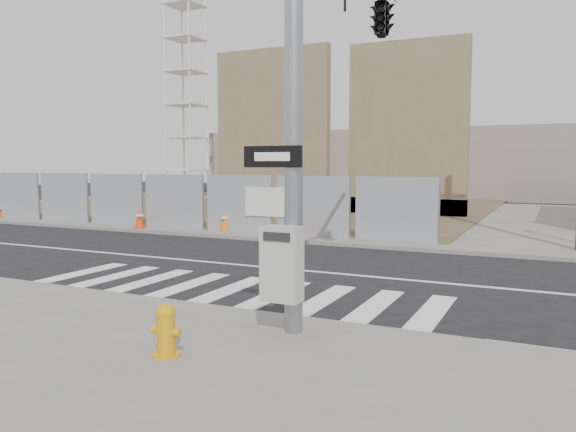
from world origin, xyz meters
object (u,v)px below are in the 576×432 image
at_px(crane_tower, 186,57).
at_px(traffic_cone_d, 298,226).
at_px(signal_pole, 358,38).
at_px(fire_hydrant, 166,330).
at_px(traffic_cone_c, 225,221).
at_px(traffic_cone_b, 139,218).

xyz_separation_m(crane_tower, traffic_cone_d, (13.32, -12.52, -8.53)).
height_order(signal_pole, fire_hydrant, signal_pole).
distance_m(signal_pole, fire_hydrant, 6.24).
relative_size(fire_hydrant, traffic_cone_c, 0.89).
bearing_deg(fire_hydrant, traffic_cone_b, 123.85).
relative_size(crane_tower, fire_hydrant, 26.95).
bearing_deg(fire_hydrant, signal_pole, 69.36).
xyz_separation_m(signal_pole, traffic_cone_c, (-7.27, 7.04, -4.29)).
distance_m(traffic_cone_c, traffic_cone_d, 3.14).
bearing_deg(crane_tower, traffic_cone_d, -43.23).
xyz_separation_m(traffic_cone_b, traffic_cone_c, (3.32, 0.65, -0.00)).
xyz_separation_m(traffic_cone_b, traffic_cone_d, (6.42, 0.13, 0.00)).
height_order(crane_tower, fire_hydrant, crane_tower).
xyz_separation_m(signal_pole, traffic_cone_d, (-4.18, 6.52, -4.29)).
distance_m(signal_pole, traffic_cone_b, 13.09).
distance_m(signal_pole, traffic_cone_c, 10.99).
bearing_deg(traffic_cone_b, fire_hydrant, -48.31).
height_order(traffic_cone_c, traffic_cone_d, traffic_cone_d).
bearing_deg(signal_pole, traffic_cone_d, 122.63).
relative_size(signal_pole, traffic_cone_d, 9.11).
height_order(crane_tower, traffic_cone_b, crane_tower).
xyz_separation_m(fire_hydrant, traffic_cone_b, (-9.60, 10.77, 0.04)).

